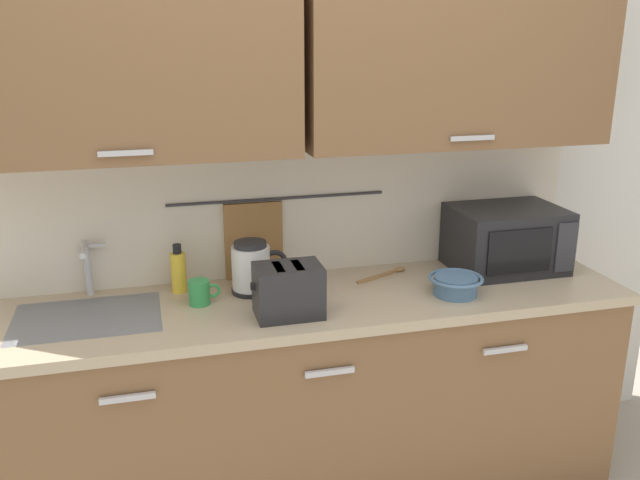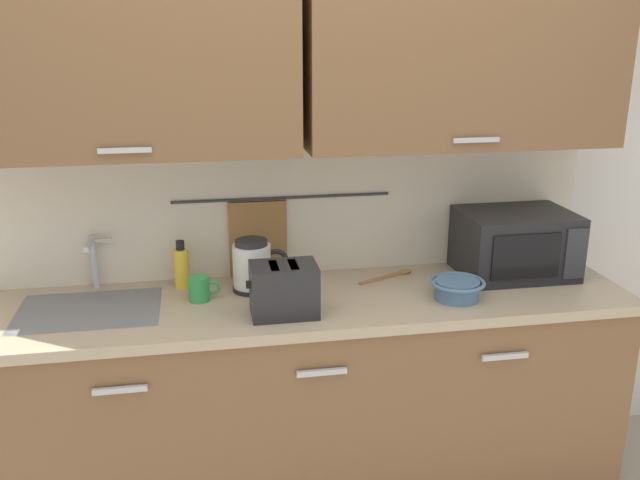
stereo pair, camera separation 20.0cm
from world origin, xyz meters
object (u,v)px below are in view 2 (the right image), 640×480
(microwave, at_px, (515,243))
(dish_soap_bottle, at_px, (182,267))
(mixing_bowl, at_px, (457,288))
(wooden_spoon, at_px, (392,275))
(toaster, at_px, (284,289))
(electric_kettle, at_px, (253,266))
(mug_near_sink, at_px, (200,289))

(microwave, relative_size, dish_soap_bottle, 2.35)
(mixing_bowl, distance_m, wooden_spoon, 0.34)
(toaster, bearing_deg, electric_kettle, 109.04)
(electric_kettle, relative_size, mug_near_sink, 1.89)
(mug_near_sink, relative_size, mixing_bowl, 0.56)
(mixing_bowl, bearing_deg, electric_kettle, 163.03)
(microwave, relative_size, toaster, 1.80)
(dish_soap_bottle, bearing_deg, electric_kettle, -15.54)
(electric_kettle, height_order, dish_soap_bottle, electric_kettle)
(electric_kettle, bearing_deg, wooden_spoon, 4.91)
(microwave, bearing_deg, mug_near_sink, -177.04)
(electric_kettle, relative_size, toaster, 0.89)
(mixing_bowl, relative_size, wooden_spoon, 0.82)
(dish_soap_bottle, bearing_deg, toaster, -42.38)
(microwave, height_order, mug_near_sink, microwave)
(electric_kettle, xyz_separation_m, wooden_spoon, (0.58, 0.05, -0.10))
(toaster, distance_m, wooden_spoon, 0.59)
(mug_near_sink, height_order, wooden_spoon, mug_near_sink)
(electric_kettle, distance_m, wooden_spoon, 0.59)
(electric_kettle, distance_m, mixing_bowl, 0.80)
(microwave, height_order, electric_kettle, microwave)
(microwave, bearing_deg, electric_kettle, 179.71)
(dish_soap_bottle, distance_m, wooden_spoon, 0.87)
(wooden_spoon, bearing_deg, toaster, -148.03)
(electric_kettle, bearing_deg, toaster, -70.96)
(microwave, height_order, toaster, microwave)
(toaster, bearing_deg, mixing_bowl, 2.27)
(mug_near_sink, xyz_separation_m, mixing_bowl, (0.97, -0.16, -0.00))
(mixing_bowl, relative_size, toaster, 0.84)
(microwave, relative_size, mixing_bowl, 2.15)
(dish_soap_bottle, height_order, mug_near_sink, dish_soap_bottle)
(mug_near_sink, distance_m, mixing_bowl, 0.99)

